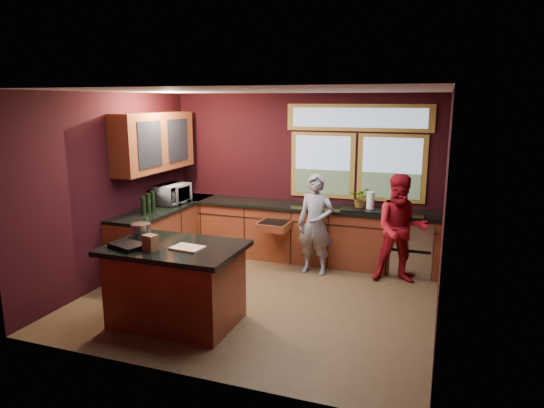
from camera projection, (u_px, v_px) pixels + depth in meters
The scene contains 14 objects.
floor at pixel (259, 297), 6.50m from camera, with size 4.50×4.50×0.00m, color brown.
room_shell at pixel (226, 159), 6.61m from camera, with size 4.52×4.02×2.71m.
back_counter at pixel (308, 233), 7.90m from camera, with size 4.50×0.64×0.93m.
left_counter at pixel (165, 234), 7.82m from camera, with size 0.64×2.30×0.93m.
island at pixel (176, 284), 5.68m from camera, with size 1.55×1.05×0.95m.
person_grey at pixel (316, 224), 7.26m from camera, with size 0.56×0.37×1.53m, color slate.
person_red at pixel (401, 229), 6.89m from camera, with size 0.77×0.60×1.58m, color #A2121E.
microwave at pixel (172, 194), 7.88m from camera, with size 0.58×0.39×0.32m, color #999999.
potted_plant at pixel (361, 198), 7.54m from camera, with size 0.31×0.26×0.34m, color #999999.
paper_towel at pixel (370, 201), 7.45m from camera, with size 0.12×0.12×0.28m, color white.
cutting_board at pixel (187, 248), 5.46m from camera, with size 0.35×0.25×0.02m, color tan.
stock_pot at pixel (141, 231), 5.88m from camera, with size 0.24×0.24×0.18m, color #A8A9AD.
paper_bag at pixel (150, 243), 5.38m from camera, with size 0.15×0.12×0.18m, color brown.
black_tray at pixel (128, 246), 5.49m from camera, with size 0.40×0.28×0.05m, color black.
Camera 1 is at (2.22, -5.67, 2.58)m, focal length 32.00 mm.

